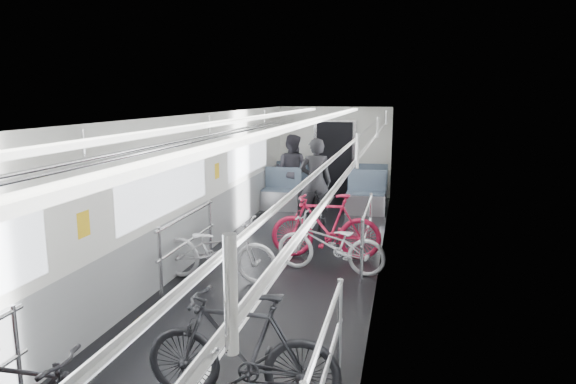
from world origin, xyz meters
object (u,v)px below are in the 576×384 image
person_standing (316,181)px  bike_left_far (218,249)px  bike_right_far (326,226)px  bike_right_near (241,349)px  bike_aisle (320,207)px  bike_right_mid (330,244)px  person_seated (292,170)px

person_standing → bike_left_far: bearing=66.6°
bike_right_far → person_standing: 2.36m
bike_right_near → bike_right_far: 4.28m
bike_right_near → person_standing: 6.57m
bike_right_near → bike_aisle: (-0.36, 6.44, -0.13)m
bike_right_far → bike_aisle: bearing=-172.0°
bike_right_mid → bike_right_far: size_ratio=0.93×
person_seated → bike_right_near: bearing=112.5°
person_standing → bike_right_mid: bearing=93.5°
bike_right_far → bike_right_near: bearing=-5.1°
bike_right_far → person_seated: (-1.45, 3.95, 0.33)m
bike_right_mid → bike_right_near: bearing=2.7°
person_seated → person_standing: bearing=130.7°
person_standing → person_seated: (-0.88, 1.69, -0.03)m
bike_right_far → person_seated: 4.22m
bike_left_far → bike_right_near: bike_right_near is taller
bike_left_far → person_seated: 5.34m
bike_left_far → person_seated: size_ratio=1.02×
bike_right_near → bike_aisle: bearing=-177.9°
bike_right_near → bike_left_far: bearing=-156.9°
bike_right_mid → bike_aisle: (-0.62, 2.83, -0.05)m
bike_right_near → person_standing: person_standing is taller
bike_left_far → bike_aisle: size_ratio=1.19×
bike_right_far → bike_aisle: bike_right_far is taller
bike_right_near → bike_right_far: (0.09, 4.28, 0.02)m
bike_right_near → bike_right_mid: (0.26, 3.60, -0.08)m
bike_aisle → person_standing: 0.54m
bike_left_far → person_standing: size_ratio=0.98×
bike_right_near → person_standing: bearing=-176.9°
bike_left_far → person_standing: 3.75m
person_standing → bike_right_far: bearing=93.5°
bike_aisle → person_standing: person_standing is taller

